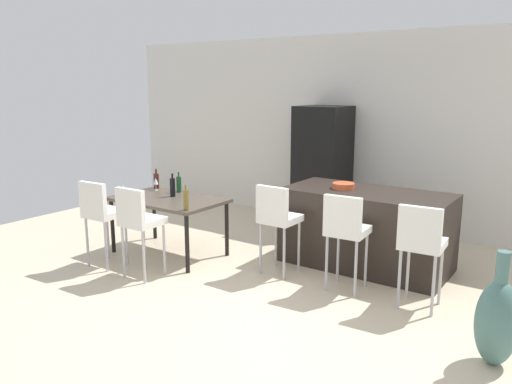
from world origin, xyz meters
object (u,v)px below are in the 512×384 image
(bar_chair_middle, at_px, (346,227))
(refrigerator, at_px, (322,167))
(wine_bottle_end, at_px, (156,181))
(wine_glass_right, at_px, (156,181))
(dining_table, at_px, (168,203))
(dining_chair_near, at_px, (101,210))
(wine_bottle_left, at_px, (173,187))
(fruit_bowl, at_px, (343,186))
(wine_bottle_far, at_px, (179,184))
(bar_chair_left, at_px, (277,216))
(kitchen_island, at_px, (366,229))
(wine_bottle_near, at_px, (186,200))
(dining_chair_far, at_px, (138,218))
(floor_vase, at_px, (497,321))
(wine_glass_middle, at_px, (123,189))
(bar_chair_right, at_px, (421,240))

(bar_chair_middle, distance_m, refrigerator, 2.55)
(wine_bottle_end, distance_m, wine_glass_right, 0.14)
(dining_table, xyz_separation_m, dining_chair_near, (-0.32, -0.79, 0.02))
(dining_chair_near, relative_size, refrigerator, 0.57)
(wine_bottle_left, xyz_separation_m, fruit_bowl, (1.96, 0.90, 0.09))
(wine_bottle_far, height_order, fruit_bowl, wine_bottle_far)
(wine_bottle_left, relative_size, wine_glass_right, 1.73)
(bar_chair_left, height_order, dining_table, bar_chair_left)
(wine_bottle_far, height_order, wine_bottle_left, wine_bottle_left)
(kitchen_island, bearing_deg, dining_chair_near, -144.48)
(dining_table, bearing_deg, refrigerator, 67.12)
(wine_bottle_near, bearing_deg, bar_chair_middle, 16.99)
(bar_chair_middle, relative_size, fruit_bowl, 3.95)
(bar_chair_left, bearing_deg, kitchen_island, 49.58)
(bar_chair_middle, xyz_separation_m, fruit_bowl, (-0.42, 0.82, 0.26))
(wine_bottle_far, bearing_deg, fruit_bowl, 17.59)
(bar_chair_middle, relative_size, wine_bottle_end, 3.88)
(kitchen_island, height_order, bar_chair_left, bar_chair_left)
(wine_bottle_near, bearing_deg, wine_bottle_far, 137.91)
(wine_glass_right, bearing_deg, wine_bottle_far, 15.57)
(kitchen_island, distance_m, wine_bottle_near, 2.16)
(wine_bottle_near, distance_m, fruit_bowl, 1.89)
(bar_chair_middle, xyz_separation_m, dining_chair_far, (-2.04, -0.98, 0.00))
(dining_table, relative_size, floor_vase, 1.54)
(wine_glass_middle, xyz_separation_m, fruit_bowl, (2.39, 1.34, 0.09))
(wine_bottle_end, distance_m, wine_bottle_far, 0.43)
(wine_bottle_near, bearing_deg, dining_chair_far, -124.16)
(kitchen_island, relative_size, wine_bottle_end, 7.14)
(dining_chair_far, bearing_deg, wine_bottle_end, 127.78)
(bar_chair_left, distance_m, floor_vase, 2.54)
(bar_chair_right, relative_size, wine_bottle_near, 3.51)
(bar_chair_left, bearing_deg, wine_bottle_near, -149.32)
(kitchen_island, bearing_deg, refrigerator, 134.71)
(bar_chair_right, distance_m, floor_vase, 1.09)
(bar_chair_right, distance_m, dining_chair_near, 3.60)
(refrigerator, bearing_deg, dining_chair_far, -101.91)
(wine_bottle_end, xyz_separation_m, refrigerator, (1.55, 1.96, 0.07))
(wine_bottle_far, bearing_deg, refrigerator, 60.50)
(wine_bottle_far, distance_m, wine_bottle_left, 0.27)
(bar_chair_left, distance_m, wine_glass_right, 2.00)
(wine_glass_right, relative_size, fruit_bowl, 0.65)
(dining_table, bearing_deg, dining_chair_far, -67.86)
(refrigerator, height_order, floor_vase, refrigerator)
(wine_bottle_near, bearing_deg, wine_glass_middle, 179.64)
(bar_chair_left, xyz_separation_m, wine_glass_right, (-2.00, 0.06, 0.17))
(bar_chair_right, xyz_separation_m, dining_chair_near, (-3.47, -0.98, 0.00))
(wine_bottle_far, xyz_separation_m, floor_vase, (4.09, -0.81, -0.49))
(dining_chair_far, relative_size, wine_bottle_left, 3.49)
(wine_glass_right, bearing_deg, dining_chair_far, -52.78)
(wine_bottle_near, bearing_deg, bar_chair_right, 11.90)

